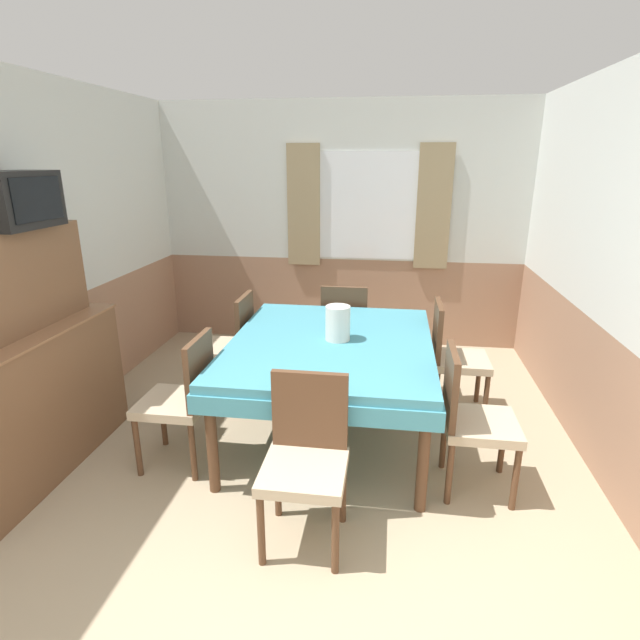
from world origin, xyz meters
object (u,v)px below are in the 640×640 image
at_px(sideboard, 24,376).
at_px(vase, 338,323).
at_px(chair_head_window, 345,327).
at_px(chair_right_far, 452,354).
at_px(chair_left_near, 183,396).
at_px(chair_left_far, 231,342).
at_px(dining_table, 331,353).
at_px(chair_head_near, 306,454).
at_px(tv, 17,200).
at_px(chair_right_near, 470,416).

bearing_deg(sideboard, vase, 21.32).
bearing_deg(chair_head_window, chair_right_far, -31.18).
xyz_separation_m(chair_left_near, chair_left_far, (0.00, 1.03, 0.00)).
xyz_separation_m(dining_table, chair_head_near, (0.00, -1.08, -0.16)).
xyz_separation_m(chair_left_near, vase, (0.97, 0.54, 0.38)).
xyz_separation_m(tv, vase, (1.92, 0.55, -0.88)).
bearing_deg(chair_right_far, chair_left_near, -60.94).
distance_m(chair_left_far, tv, 1.89).
relative_size(dining_table, chair_left_far, 1.91).
bearing_deg(dining_table, tv, -164.30).
bearing_deg(chair_right_near, vase, -121.44).
bearing_deg(chair_head_near, chair_head_window, -90.00).
xyz_separation_m(chair_head_near, chair_right_near, (0.93, 0.56, 0.00)).
bearing_deg(sideboard, chair_head_window, 43.71).
xyz_separation_m(chair_left_far, chair_head_window, (0.93, 0.56, 0.00)).
xyz_separation_m(dining_table, chair_right_near, (0.93, -0.52, -0.16)).
bearing_deg(sideboard, chair_right_far, 23.86).
height_order(chair_head_near, chair_head_window, same).
bearing_deg(tv, chair_head_window, 40.51).
bearing_deg(chair_right_far, tv, -69.60).
bearing_deg(chair_right_near, chair_right_far, -180.00).
bearing_deg(chair_right_near, chair_head_near, -58.82).
distance_m(chair_right_near, vase, 1.10).
distance_m(chair_head_near, chair_right_far, 1.84).
bearing_deg(chair_left_near, tv, 90.73).
relative_size(chair_left_far, chair_right_near, 1.00).
relative_size(chair_left_near, sideboard, 0.58).
relative_size(chair_head_near, chair_left_far, 1.00).
relative_size(sideboard, tv, 3.03).
bearing_deg(chair_left_near, chair_right_near, -90.00).
relative_size(chair_head_window, sideboard, 0.58).
height_order(dining_table, chair_head_near, chair_head_near).
relative_size(chair_head_near, chair_right_near, 1.00).
bearing_deg(dining_table, chair_left_far, 150.94).
bearing_deg(chair_right_near, chair_left_far, -119.06).
bearing_deg(dining_table, chair_right_far, 29.06).
relative_size(chair_left_near, chair_head_window, 1.00).
distance_m(chair_head_near, chair_left_far, 1.84).
xyz_separation_m(chair_head_near, chair_head_window, (0.00, 2.15, 0.00)).
relative_size(dining_table, vase, 7.04).
relative_size(chair_right_near, chair_right_far, 1.00).
bearing_deg(tv, sideboard, -94.00).
height_order(chair_left_near, chair_right_far, same).
height_order(tv, vase, tv).
relative_size(chair_left_far, sideboard, 0.58).
bearing_deg(chair_right_near, chair_head_window, -149.77).
bearing_deg(chair_left_far, chair_head_near, -149.77).
bearing_deg(chair_head_near, chair_left_far, -59.77).
relative_size(dining_table, chair_right_far, 1.91).
xyz_separation_m(chair_right_near, chair_right_far, (0.00, 1.03, 0.00)).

